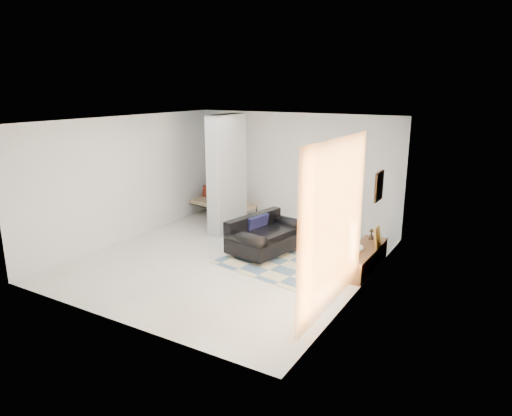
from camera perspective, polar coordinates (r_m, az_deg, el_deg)
The scene contains 17 objects.
floor at distance 9.41m, azimuth -3.38°, elevation -6.36°, with size 6.00×6.00×0.00m, color beige.
ceiling at distance 8.79m, azimuth -3.66°, elevation 10.91°, with size 6.00×6.00×0.00m, color white.
wall_back at distance 11.56m, azimuth 4.81°, elevation 4.85°, with size 6.00×6.00×0.00m, color white.
wall_front at distance 6.80m, azimuth -17.72°, elevation -2.99°, with size 6.00×6.00×0.00m, color white.
wall_left at distance 10.74m, azimuth -15.82°, elevation 3.57°, with size 6.00×6.00×0.00m, color white.
wall_right at distance 7.84m, azimuth 13.43°, elevation -0.34°, with size 6.00×6.00×0.00m, color white.
partition_column at distance 10.90m, azimuth -3.65°, elevation 4.26°, with size 0.35×1.20×2.80m, color #B3B8BA.
hallway_door at distance 12.62m, azimuth -3.94°, elevation 3.97°, with size 0.85×0.06×2.04m, color silver.
curtain at distance 6.80m, azimuth 9.92°, elevation -2.05°, with size 2.55×2.55×0.00m, color #FD9D42.
wall_art at distance 8.64m, azimuth 15.12°, elevation 2.64°, with size 0.04×0.45×0.55m, color #38200F.
media_console at distance 9.10m, azimuth 13.30°, elevation -6.13°, with size 0.45×1.73×0.80m.
loveseat at distance 9.69m, azimuth 1.18°, elevation -3.48°, with size 1.27×1.84×0.76m.
daybed at distance 12.27m, azimuth -4.47°, elevation 0.72°, with size 2.00×1.10×0.77m.
area_rug at distance 9.06m, azimuth 2.96°, elevation -7.16°, with size 2.37×1.58×0.01m, color beige.
cylinder_lamp at distance 8.33m, azimuth 12.02°, elevation -4.09°, with size 0.13×0.13×0.69m, color white.
bronze_figurine at distance 9.56m, azimuth 14.22°, elevation -3.20°, with size 0.11×0.11×0.22m, color #332616, non-canonical shape.
vase at distance 8.84m, azimuth 12.74°, elevation -4.72°, with size 0.18×0.18×0.18m, color white.
Camera 1 is at (4.90, -7.27, 3.41)m, focal length 32.00 mm.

